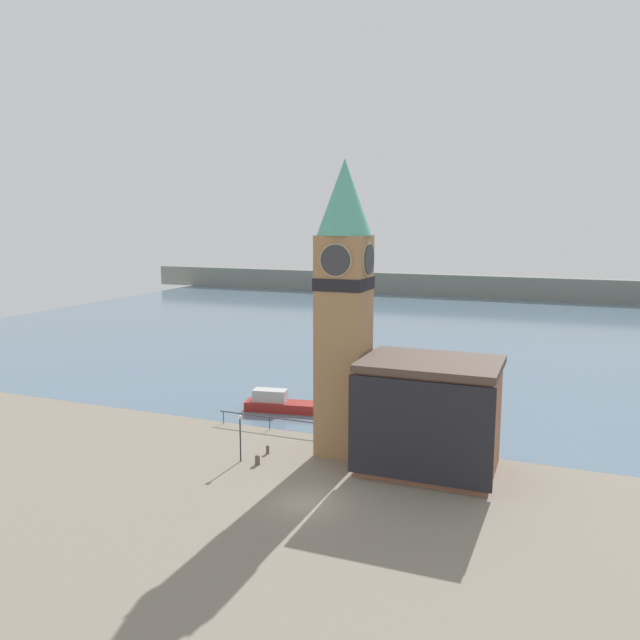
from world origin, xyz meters
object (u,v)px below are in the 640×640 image
Objects in this scene: clock_tower at (344,301)px; boat_near at (280,403)px; mooring_bollard_far at (257,459)px; pier_building at (429,415)px; lamp_post at (240,429)px; mooring_bollard_near at (268,449)px.

clock_tower is 15.98m from boat_near.
clock_tower is 29.98× the size of mooring_bollard_far.
pier_building is 13.56m from lamp_post.
mooring_bollard_far is (4.00, -12.27, -0.32)m from boat_near.
clock_tower is 12.54m from mooring_bollard_near.
lamp_post is (-13.00, -3.57, -1.47)m from pier_building.
pier_building reaches higher than lamp_post.
mooring_bollard_near is at bearing -155.07° from clock_tower.
clock_tower is 3.00× the size of boat_near.
clock_tower reaches higher than boat_near.
lamp_post reaches higher than mooring_bollard_near.
clock_tower is 6.21× the size of lamp_post.
pier_building is 2.72× the size of lamp_post.
pier_building is at bearing -7.76° from clock_tower.
mooring_bollard_far is (-11.58, -3.68, -3.56)m from pier_building.
boat_near is 9.99× the size of mooring_bollard_far.
lamp_post is at bearing -144.71° from clock_tower.
boat_near is at bearing 110.32° from mooring_bollard_near.
mooring_bollard_far is at bearing -83.08° from mooring_bollard_near.
mooring_bollard_far is at bearing -162.35° from pier_building.
pier_building is 1.32× the size of boat_near.
boat_near is 12.91m from mooring_bollard_far.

